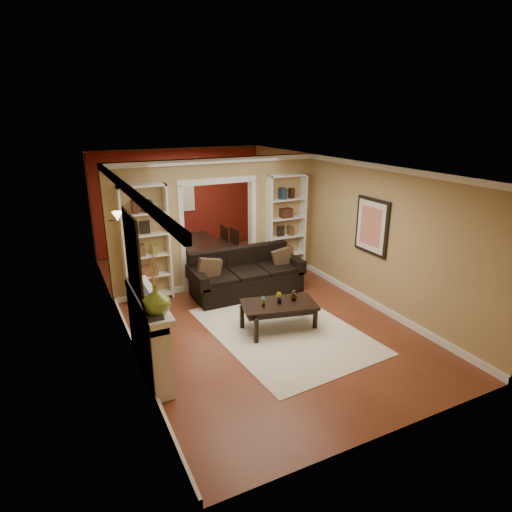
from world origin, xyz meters
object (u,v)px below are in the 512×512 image
dining_table (200,253)px  fireplace (150,335)px  sofa (247,273)px  bookshelf_right (286,226)px  bookshelf_left (146,244)px  coffee_table (279,316)px

dining_table → fireplace: bearing=152.5°
sofa → bookshelf_right: size_ratio=1.00×
sofa → dining_table: 2.13m
sofa → fireplace: fireplace is taller
fireplace → dining_table: bearing=62.5°
bookshelf_left → bookshelf_right: same height
coffee_table → dining_table: bearing=105.4°
sofa → dining_table: (-0.29, 2.10, -0.15)m
sofa → coffee_table: size_ratio=1.83×
bookshelf_left → sofa: bearing=-17.3°
sofa → bookshelf_right: bearing=25.1°
sofa → bookshelf_left: size_ratio=1.00×
coffee_table → bookshelf_right: (1.39, 2.21, 0.91)m
bookshelf_left → dining_table: (1.57, 1.52, -0.85)m
bookshelf_right → dining_table: 2.32m
sofa → fireplace: bearing=-140.9°
coffee_table → fireplace: (-2.25, -0.32, 0.34)m
coffee_table → bookshelf_right: bookshelf_right is taller
bookshelf_left → fireplace: bookshelf_left is taller
sofa → bookshelf_right: 1.54m
coffee_table → bookshelf_left: bearing=140.9°
bookshelf_right → dining_table: bearing=135.2°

